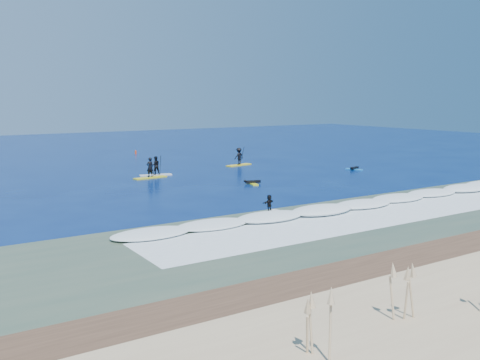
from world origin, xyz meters
TOP-DOWN VIEW (x-y plane):
  - ground at (0.00, 0.00)m, footprint 160.00×160.00m
  - shallow_water at (0.00, -14.00)m, footprint 90.00×13.00m
  - breaking_wave at (0.00, -10.00)m, footprint 40.00×6.00m
  - whitewater at (0.00, -13.00)m, footprint 34.00×5.00m
  - sup_paddler_left at (-6.38, 10.45)m, footprint 3.37×1.19m
  - sup_paddler_center at (-5.23, 11.75)m, footprint 3.26×1.46m
  - sup_paddler_right at (5.98, 13.93)m, footprint 3.45×1.52m
  - prone_paddler_near at (-0.12, 2.21)m, footprint 1.57×2.04m
  - prone_paddler_far at (14.35, 4.10)m, footprint 1.47×1.92m
  - wave_surfer at (-6.31, -8.96)m, footprint 1.74×0.91m
  - marker_buoy at (0.75, 31.93)m, footprint 0.25×0.25m

SIDE VIEW (x-z plane):
  - ground at x=0.00m, z-range 0.00..0.00m
  - breaking_wave at x=0.00m, z-range -0.15..0.15m
  - whitewater at x=0.00m, z-range -0.01..0.01m
  - shallow_water at x=0.00m, z-range 0.00..0.01m
  - prone_paddler_far at x=14.35m, z-range -0.06..0.33m
  - prone_paddler_near at x=-0.12m, z-range -0.07..0.35m
  - marker_buoy at x=0.75m, z-range -0.04..0.56m
  - wave_surfer at x=-6.31m, z-range 0.10..1.32m
  - sup_paddler_left at x=-6.38m, z-range -0.43..1.88m
  - sup_paddler_center at x=-5.23m, z-range -0.28..1.94m
  - sup_paddler_right at x=5.98m, z-range -0.26..2.09m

